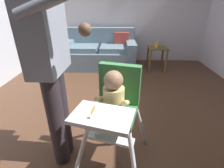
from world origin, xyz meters
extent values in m
cube|color=#523423|center=(0.00, 0.00, -0.05)|extent=(5.87, 6.40, 0.10)
cube|color=silver|center=(0.00, 2.43, 1.39)|extent=(5.07, 0.06, 2.78)
cube|color=slate|center=(-0.44, 1.85, 0.20)|extent=(1.62, 0.84, 0.40)
cube|color=slate|center=(-0.44, 2.18, 0.63)|extent=(1.62, 0.22, 0.46)
cube|color=slate|center=(-1.16, 1.85, 0.50)|extent=(0.20, 0.84, 0.20)
cube|color=slate|center=(0.28, 1.85, 0.50)|extent=(0.20, 0.84, 0.20)
cube|color=slate|center=(-0.78, 1.80, 0.46)|extent=(0.61, 0.60, 0.11)
cube|color=slate|center=(-0.11, 1.80, 0.46)|extent=(0.61, 0.60, 0.11)
cube|color=#B24238|center=(0.07, 2.05, 0.60)|extent=(0.35, 0.13, 0.34)
cylinder|color=white|center=(-0.31, -0.92, 0.25)|extent=(0.19, 0.13, 0.51)
cylinder|color=white|center=(0.11, -1.03, 0.25)|extent=(0.13, 0.19, 0.51)
cylinder|color=white|center=(-0.20, -0.50, 0.25)|extent=(0.13, 0.19, 0.51)
cylinder|color=white|center=(0.23, -0.61, 0.25)|extent=(0.19, 0.13, 0.51)
cube|color=#3B7F45|center=(-0.04, -0.77, 0.52)|extent=(0.44, 0.44, 0.05)
cube|color=#3B7F45|center=(0.00, -0.62, 0.73)|extent=(0.37, 0.16, 0.35)
cube|color=white|center=(-0.12, -1.05, 0.69)|extent=(0.45, 0.35, 0.03)
cube|color=white|center=(-0.07, -0.87, 0.33)|extent=(0.41, 0.20, 0.02)
cylinder|color=#DFC67F|center=(-0.05, -0.78, 0.66)|extent=(0.21, 0.21, 0.22)
sphere|color=#997051|center=(-0.05, -0.79, 0.84)|extent=(0.15, 0.15, 0.15)
cylinder|color=#DFC67F|center=(-0.16, -0.80, 0.67)|extent=(0.08, 0.15, 0.10)
cylinder|color=#DFC67F|center=(0.04, -0.85, 0.67)|extent=(0.08, 0.15, 0.10)
cylinder|color=#C67A23|center=(-0.18, -1.03, 0.71)|extent=(0.03, 0.13, 0.01)
cube|color=white|center=(-0.19, -1.09, 0.72)|extent=(0.01, 0.03, 0.02)
cylinder|color=#2F272D|center=(-0.53, -0.81, 0.44)|extent=(0.14, 0.14, 0.88)
cylinder|color=#2F272D|center=(-0.53, -0.69, 0.44)|extent=(0.14, 0.14, 0.88)
cube|color=#8F95A5|center=(-0.53, -0.75, 1.20)|extent=(0.21, 0.41, 0.64)
sphere|color=brown|center=(-0.21, -0.94, 1.22)|extent=(0.08, 0.08, 0.08)
cylinder|color=#8F95A5|center=(-0.53, -0.51, 1.20)|extent=(0.07, 0.07, 0.57)
cube|color=brown|center=(0.85, 1.66, 0.51)|extent=(0.40, 0.40, 0.02)
cylinder|color=brown|center=(0.68, 1.49, 0.25)|extent=(0.04, 0.04, 0.50)
cylinder|color=brown|center=(1.02, 1.49, 0.25)|extent=(0.04, 0.04, 0.50)
cylinder|color=brown|center=(0.68, 1.83, 0.25)|extent=(0.04, 0.04, 0.50)
cylinder|color=brown|center=(1.02, 1.83, 0.25)|extent=(0.04, 0.04, 0.50)
cylinder|color=gold|center=(0.82, 1.66, 0.57)|extent=(0.07, 0.07, 0.10)
camera|label=1|loc=(-0.02, -1.93, 1.35)|focal=26.61mm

